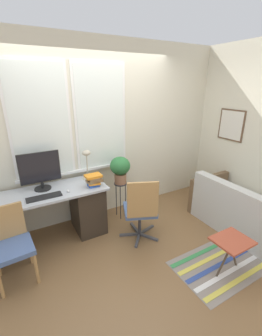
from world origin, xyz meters
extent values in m
plane|color=brown|center=(0.00, 0.00, 0.00)|extent=(14.00, 14.00, 0.00)
cube|color=beige|center=(0.00, 0.69, 1.35)|extent=(9.00, 0.06, 2.70)
cube|color=white|center=(-0.77, 0.65, 1.59)|extent=(0.81, 0.02, 1.55)
cube|color=white|center=(-0.77, 0.64, 1.59)|extent=(0.74, 0.01, 1.48)
cube|color=white|center=(0.09, 0.65, 1.59)|extent=(0.81, 0.02, 1.55)
cube|color=white|center=(0.09, 0.64, 1.59)|extent=(0.74, 0.01, 1.48)
cube|color=white|center=(-0.34, 0.65, 0.83)|extent=(1.71, 0.11, 0.04)
cube|color=beige|center=(2.24, 0.00, 1.35)|extent=(0.06, 9.00, 2.70)
cube|color=brown|center=(2.20, -0.02, 1.41)|extent=(0.02, 0.48, 0.52)
cube|color=silver|center=(2.20, -0.02, 1.41)|extent=(0.01, 0.43, 0.47)
cube|color=#B2B7BC|center=(-1.01, 0.30, 0.73)|extent=(1.85, 0.61, 0.03)
cube|color=#33281E|center=(-0.33, 0.30, 0.36)|extent=(0.40, 0.53, 0.71)
cylinder|color=black|center=(-0.88, 0.42, 0.75)|extent=(0.22, 0.22, 0.02)
cylinder|color=black|center=(-0.88, 0.42, 0.81)|extent=(0.04, 0.04, 0.10)
cube|color=black|center=(-0.88, 0.42, 1.05)|extent=(0.51, 0.02, 0.41)
cube|color=black|center=(-0.88, 0.41, 1.05)|extent=(0.49, 0.01, 0.38)
cube|color=black|center=(-0.91, 0.15, 0.76)|extent=(0.42, 0.13, 0.02)
ellipsoid|color=silver|center=(-0.62, 0.16, 0.76)|extent=(0.04, 0.07, 0.03)
cylinder|color=#BCB299|center=(-0.24, 0.45, 0.75)|extent=(0.16, 0.16, 0.01)
cylinder|color=#BCB299|center=(-0.24, 0.45, 0.94)|extent=(0.02, 0.02, 0.36)
ellipsoid|color=#BCB299|center=(-0.24, 0.45, 1.15)|extent=(0.12, 0.12, 0.08)
cube|color=#2851B2|center=(-0.26, 0.17, 0.77)|extent=(0.15, 0.13, 0.04)
cube|color=orange|center=(-0.25, 0.16, 0.80)|extent=(0.18, 0.17, 0.02)
cube|color=olive|center=(-0.24, 0.17, 0.82)|extent=(0.22, 0.14, 0.03)
cube|color=olive|center=(-0.25, 0.17, 0.86)|extent=(0.16, 0.19, 0.04)
cube|color=orange|center=(-0.25, 0.18, 0.90)|extent=(0.22, 0.17, 0.03)
cylinder|color=#B2844C|center=(-1.50, -0.41, 0.20)|extent=(0.04, 0.04, 0.41)
cylinder|color=#B2844C|center=(-1.16, -0.38, 0.20)|extent=(0.04, 0.04, 0.41)
cylinder|color=#B2844C|center=(-1.18, -0.03, 0.20)|extent=(0.04, 0.04, 0.41)
cube|color=#4C6699|center=(-1.34, -0.22, 0.41)|extent=(0.43, 0.41, 0.06)
cube|color=#B2844C|center=(-1.36, -0.01, 0.64)|extent=(0.36, 0.06, 0.40)
cube|color=#47474C|center=(0.12, -0.16, 0.01)|extent=(0.28, 0.15, 0.03)
cube|color=#47474C|center=(0.16, -0.33, 0.01)|extent=(0.22, 0.24, 0.03)
cube|color=#47474C|center=(0.33, -0.34, 0.01)|extent=(0.18, 0.27, 0.03)
cube|color=#47474C|center=(0.40, -0.18, 0.01)|extent=(0.29, 0.10, 0.03)
cube|color=#47474C|center=(0.27, -0.07, 0.01)|extent=(0.06, 0.30, 0.03)
cylinder|color=#333338|center=(0.26, -0.22, 0.21)|extent=(0.04, 0.04, 0.36)
cube|color=#4C6699|center=(0.26, -0.22, 0.42)|extent=(0.56, 0.55, 0.06)
cube|color=#B2844C|center=(0.17, -0.42, 0.69)|extent=(0.38, 0.19, 0.49)
cube|color=beige|center=(1.73, -0.80, 0.20)|extent=(0.84, 1.28, 0.40)
cube|color=beige|center=(1.39, -0.80, 0.58)|extent=(0.16, 1.28, 0.36)
cube|color=brown|center=(1.73, -0.12, 0.30)|extent=(0.84, 0.09, 0.60)
cylinder|color=#333338|center=(0.25, 0.36, 0.60)|extent=(0.21, 0.21, 0.02)
cylinder|color=#333338|center=(0.34, 0.36, 0.29)|extent=(0.01, 0.01, 0.59)
cylinder|color=#333338|center=(0.21, 0.43, 0.29)|extent=(0.01, 0.01, 0.59)
cylinder|color=#333338|center=(0.21, 0.28, 0.29)|extent=(0.01, 0.01, 0.59)
cylinder|color=#9E6B4C|center=(0.25, 0.36, 0.69)|extent=(0.19, 0.19, 0.16)
ellipsoid|color=#2D7038|center=(0.25, 0.36, 0.90)|extent=(0.31, 0.31, 0.28)
cube|color=gray|center=(1.00, -1.20, 0.00)|extent=(1.51, 0.72, 0.01)
cube|color=#DBCC4C|center=(1.00, -1.46, 0.01)|extent=(1.48, 0.06, 0.00)
cube|color=white|center=(1.00, -1.33, 0.01)|extent=(1.48, 0.06, 0.00)
cube|color=#334C99|center=(1.00, -1.20, 0.01)|extent=(1.48, 0.06, 0.00)
cube|color=#DBCC4C|center=(1.00, -1.07, 0.01)|extent=(1.48, 0.06, 0.00)
cube|color=#388E4C|center=(1.00, -0.94, 0.01)|extent=(1.48, 0.06, 0.00)
cube|color=#B24C33|center=(0.80, -1.30, 0.43)|extent=(0.41, 0.34, 0.02)
cylinder|color=#4C3D2D|center=(0.73, -1.30, 0.21)|extent=(0.22, 0.02, 0.43)
cylinder|color=#4C3D2D|center=(0.87, -1.30, 0.21)|extent=(0.22, 0.02, 0.43)
camera|label=1|loc=(-1.19, -2.53, 2.07)|focal=24.00mm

